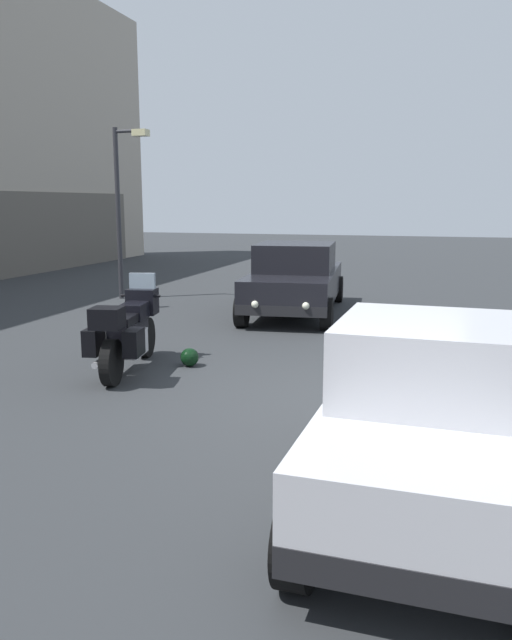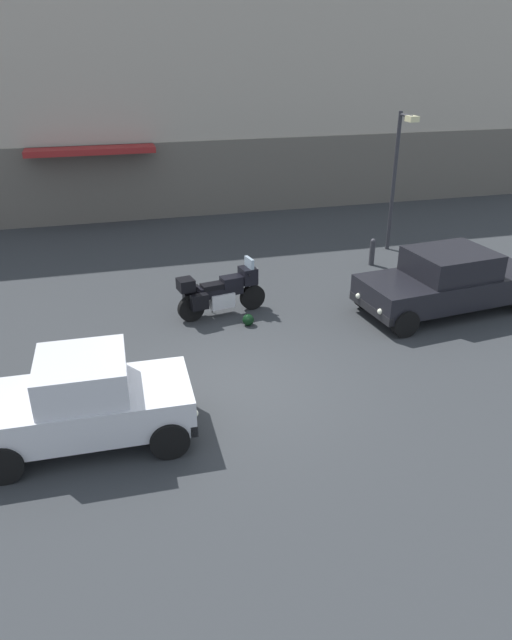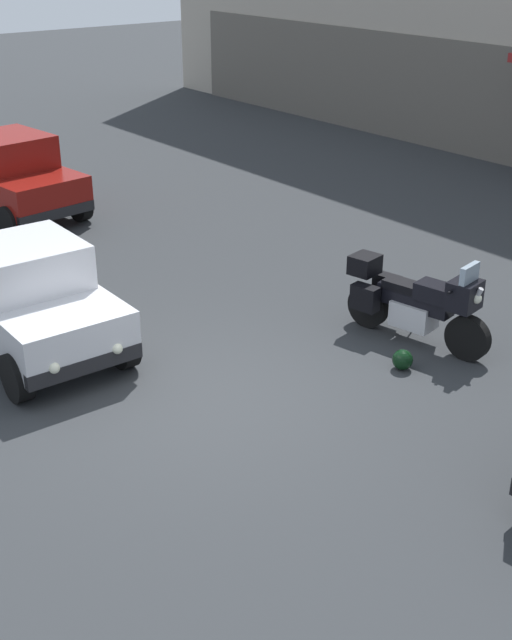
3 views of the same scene
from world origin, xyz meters
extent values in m
plane|color=#2D3033|center=(0.00, 0.00, 0.00)|extent=(80.00, 80.00, 0.00)
cylinder|color=black|center=(1.27, 3.53, 0.32)|extent=(0.65, 0.25, 0.64)
cylinder|color=black|center=(-0.32, 3.23, 0.32)|extent=(0.65, 0.25, 0.64)
cylinder|color=#B7B7BC|center=(1.25, 3.53, 0.75)|extent=(0.33, 0.13, 0.68)
cube|color=#B7B7BC|center=(0.44, 3.38, 0.42)|extent=(0.66, 0.50, 0.36)
cube|color=black|center=(0.44, 3.38, 0.66)|extent=(1.13, 0.48, 0.28)
cube|color=black|center=(0.73, 3.43, 0.84)|extent=(0.57, 0.43, 0.24)
cube|color=black|center=(0.24, 3.34, 0.80)|extent=(0.61, 0.40, 0.12)
cube|color=black|center=(1.16, 3.51, 0.92)|extent=(0.43, 0.50, 0.40)
cube|color=#8C9EAD|center=(1.19, 3.52, 1.22)|extent=(0.15, 0.41, 0.28)
sphere|color=#EAEACC|center=(1.33, 3.54, 0.92)|extent=(0.14, 0.14, 0.14)
cylinder|color=black|center=(1.08, 3.49, 1.02)|extent=(0.15, 0.62, 0.04)
cylinder|color=#B7B7BC|center=(-0.19, 3.46, 0.30)|extent=(0.56, 0.19, 0.09)
cube|color=black|center=(-0.25, 3.53, 0.58)|extent=(0.43, 0.27, 0.36)
cube|color=black|center=(-0.15, 2.98, 0.58)|extent=(0.43, 0.27, 0.36)
cube|color=black|center=(-0.42, 3.22, 0.95)|extent=(0.43, 0.46, 0.28)
cylinder|color=black|center=(0.26, 3.52, 0.15)|extent=(0.05, 0.13, 0.29)
sphere|color=black|center=(0.93, 2.63, 0.14)|extent=(0.28, 0.28, 0.28)
cube|color=black|center=(5.92, 2.18, 0.64)|extent=(4.66, 2.22, 0.64)
cube|color=black|center=(5.87, 2.17, 1.26)|extent=(2.06, 1.81, 0.60)
cube|color=#8C9EAD|center=(4.97, 2.08, 1.26)|extent=(0.22, 1.49, 0.51)
cube|color=#8C9EAD|center=(6.76, 2.27, 1.26)|extent=(0.22, 1.49, 0.48)
cube|color=black|center=(3.73, 1.95, 0.42)|extent=(0.30, 1.76, 0.20)
cube|color=black|center=(8.10, 2.41, 0.42)|extent=(0.30, 1.76, 0.20)
cylinder|color=black|center=(4.21, 1.15, 0.32)|extent=(0.66, 0.29, 0.64)
cylinder|color=black|center=(4.04, 2.83, 0.32)|extent=(0.66, 0.29, 0.64)
cylinder|color=black|center=(7.79, 1.53, 0.32)|extent=(0.66, 0.29, 0.64)
cylinder|color=black|center=(7.62, 3.20, 0.32)|extent=(0.66, 0.29, 0.64)
sphere|color=silver|center=(3.73, 1.46, 0.54)|extent=(0.14, 0.14, 0.14)
sphere|color=silver|center=(3.63, 2.42, 0.54)|extent=(0.14, 0.14, 0.14)
cube|color=silver|center=(-2.72, -0.95, 0.64)|extent=(3.44, 1.64, 0.64)
cube|color=silver|center=(-2.72, -0.95, 1.26)|extent=(1.43, 1.47, 0.60)
cube|color=#8C9EAD|center=(-2.07, -0.97, 1.26)|extent=(0.09, 1.33, 0.51)
cube|color=#8C9EAD|center=(-3.37, -0.93, 1.26)|extent=(0.09, 1.33, 0.48)
cube|color=black|center=(-1.07, -0.99, 0.42)|extent=(0.16, 1.56, 0.20)
cube|color=black|center=(-4.37, -0.91, 0.42)|extent=(0.16, 1.56, 0.20)
cylinder|color=black|center=(-1.45, -0.24, 0.32)|extent=(0.65, 0.24, 0.64)
cylinder|color=black|center=(-3.95, -0.18, 0.32)|extent=(0.65, 0.24, 0.64)
sphere|color=silver|center=(-1.01, -0.56, 0.54)|extent=(0.14, 0.14, 0.14)
sphere|color=silver|center=(-1.03, -1.42, 0.54)|extent=(0.14, 0.14, 0.14)
cylinder|color=#2D2D33|center=(6.73, 6.98, 2.13)|extent=(0.12, 0.12, 4.26)
cylinder|color=#2D2D33|center=(6.73, 6.63, 4.16)|extent=(0.08, 0.70, 0.08)
cube|color=beige|center=(6.73, 6.28, 4.11)|extent=(0.28, 0.36, 0.16)
cylinder|color=#333338|center=(5.57, 5.72, 0.37)|extent=(0.16, 0.16, 0.74)
sphere|color=#333338|center=(5.57, 5.72, 0.74)|extent=(0.16, 0.16, 0.16)
camera|label=1|loc=(-7.53, -0.98, 2.44)|focal=35.06mm
camera|label=2|loc=(-2.12, -9.33, 5.99)|focal=32.54mm
camera|label=3|loc=(7.53, -5.09, 5.36)|focal=47.39mm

